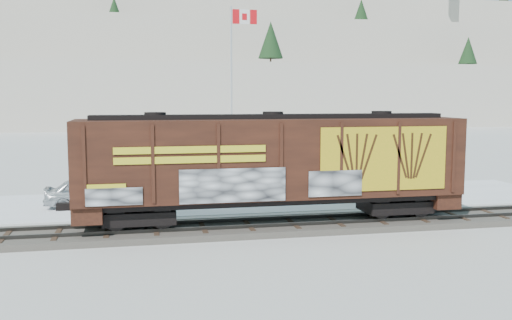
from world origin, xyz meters
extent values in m
plane|color=white|center=(0.00, 0.00, 0.00)|extent=(500.00, 500.00, 0.00)
cube|color=#59544C|center=(0.00, 0.00, 0.14)|extent=(50.00, 3.40, 0.28)
cube|color=#33302D|center=(0.00, -0.72, 0.35)|extent=(50.00, 0.10, 0.15)
cube|color=#33302D|center=(0.00, 0.72, 0.35)|extent=(50.00, 0.10, 0.15)
cube|color=white|center=(0.00, 7.50, 0.01)|extent=(40.00, 8.00, 0.03)
cube|color=white|center=(0.00, 95.00, 6.00)|extent=(360.00, 40.00, 12.00)
cube|color=white|center=(0.00, 125.00, 12.00)|extent=(360.00, 40.00, 24.00)
cube|color=white|center=(0.00, 160.00, 17.50)|extent=(360.00, 50.00, 35.00)
cone|color=black|center=(22.00, 90.00, 17.31)|extent=(5.04, 5.04, 7.38)
cone|color=black|center=(70.00, 96.00, 16.43)|extent=(4.20, 4.20, 6.15)
cone|color=black|center=(-10.00, 128.00, 28.13)|extent=(3.92, 3.92, 5.74)
cone|color=black|center=(55.00, 124.00, 28.72)|extent=(4.48, 4.48, 6.56)
cube|color=black|center=(-4.68, 0.00, 0.88)|extent=(3.00, 2.00, 0.90)
cube|color=black|center=(6.94, 0.00, 0.88)|extent=(3.00, 2.00, 0.90)
cylinder|color=black|center=(-5.63, -0.78, 0.88)|extent=(0.90, 0.12, 0.90)
cube|color=black|center=(1.13, 0.00, 1.41)|extent=(16.89, 2.40, 0.25)
cube|color=#3B1A10|center=(1.13, 0.00, 3.23)|extent=(16.89, 3.00, 3.40)
cube|color=black|center=(1.13, 0.00, 5.03)|extent=(15.54, 0.90, 0.20)
cube|color=gold|center=(5.69, -1.54, 3.23)|extent=(5.74, 0.03, 2.75)
cube|color=gold|center=(-2.58, -1.54, 3.58)|extent=(6.08, 0.02, 0.70)
cube|color=silver|center=(-0.89, -1.55, 2.28)|extent=(4.39, 0.03, 1.40)
cylinder|color=silver|center=(1.87, 15.85, 0.10)|extent=(0.90, 0.90, 0.20)
cylinder|color=silver|center=(1.87, 15.85, 6.08)|extent=(0.14, 0.14, 12.15)
cube|color=red|center=(2.22, 15.85, 11.45)|extent=(0.50, 0.07, 1.00)
cube|color=white|center=(2.82, 15.85, 11.45)|extent=(0.70, 0.09, 1.00)
cube|color=red|center=(3.47, 15.85, 11.45)|extent=(0.50, 0.07, 1.00)
imported|color=silver|center=(-7.30, 6.98, 0.81)|extent=(4.60, 1.94, 1.56)
imported|color=white|center=(0.12, 6.84, 0.75)|extent=(4.42, 1.65, 1.44)
imported|color=black|center=(9.44, 6.07, 0.68)|extent=(4.82, 2.99, 1.30)
camera|label=1|loc=(-4.63, -24.23, 5.89)|focal=40.00mm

